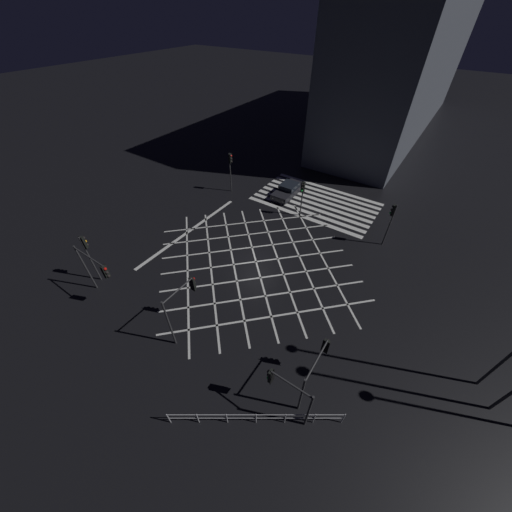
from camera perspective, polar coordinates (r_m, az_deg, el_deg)
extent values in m
plane|color=black|center=(22.51, 0.00, -1.13)|extent=(200.00, 200.00, 0.00)
cube|color=silver|center=(27.82, 9.03, 7.95)|extent=(11.99, 0.50, 0.01)
cube|color=silver|center=(28.51, 9.87, 8.77)|extent=(11.99, 0.50, 0.01)
cube|color=silver|center=(29.22, 10.67, 9.55)|extent=(11.99, 0.50, 0.01)
cube|color=silver|center=(29.93, 11.44, 10.30)|extent=(11.99, 0.50, 0.01)
cube|color=silver|center=(30.66, 12.17, 11.01)|extent=(11.99, 0.50, 0.01)
cube|color=silver|center=(31.39, 12.88, 11.68)|extent=(11.99, 0.50, 0.01)
cube|color=silver|center=(32.13, 13.55, 12.32)|extent=(11.99, 0.50, 0.01)
cube|color=silver|center=(32.88, 14.20, 12.93)|extent=(11.99, 0.50, 0.01)
cube|color=silver|center=(26.57, -2.18, 6.66)|extent=(10.46, 10.46, 0.01)
cube|color=silver|center=(23.83, 12.69, 0.56)|extent=(10.46, 10.46, 0.01)
cube|color=silver|center=(25.16, -1.53, 4.35)|extent=(10.46, 10.46, 0.01)
cube|color=silver|center=(23.26, 8.63, 0.02)|extent=(10.46, 10.46, 0.01)
cube|color=silver|center=(23.81, -0.80, 1.76)|extent=(10.46, 10.46, 0.01)
cube|color=silver|center=(22.82, 4.39, -0.55)|extent=(10.46, 10.46, 0.01)
cube|color=silver|center=(22.51, 0.00, -1.13)|extent=(10.46, 10.46, 0.01)
cube|color=silver|center=(22.51, 0.00, -1.13)|extent=(10.46, 10.46, 0.01)
cube|color=silver|center=(21.28, 0.90, -4.36)|extent=(10.46, 10.46, 0.01)
cube|color=silver|center=(22.33, -4.48, -1.71)|extent=(10.46, 10.46, 0.01)
cube|color=silver|center=(20.13, 1.92, -7.97)|extent=(10.46, 10.46, 0.01)
cube|color=silver|center=(22.30, -9.01, -2.29)|extent=(10.46, 10.46, 0.01)
cube|color=silver|center=(19.08, 3.08, -12.00)|extent=(10.46, 10.46, 0.01)
cube|color=silver|center=(22.41, -13.53, -2.86)|extent=(10.46, 10.46, 0.01)
cube|color=silver|center=(26.26, -13.10, 4.95)|extent=(0.30, 11.99, 0.01)
cube|color=#4C515B|center=(52.22, 29.28, 33.92)|extent=(10.00, 41.04, 23.16)
cube|color=black|center=(72.61, 25.47, 28.24)|extent=(0.06, 1.40, 1.80)
cube|color=beige|center=(69.02, 24.62, 27.88)|extent=(0.06, 1.40, 1.80)
cube|color=black|center=(65.45, 23.68, 27.47)|extent=(0.06, 1.40, 1.80)
cube|color=beige|center=(61.90, 22.64, 27.02)|extent=(0.06, 1.40, 1.80)
cube|color=beige|center=(58.38, 21.48, 26.49)|extent=(0.06, 1.40, 1.80)
cube|color=beige|center=(54.88, 20.19, 25.89)|extent=(0.06, 1.40, 1.80)
cube|color=beige|center=(51.41, 18.73, 25.19)|extent=(0.06, 1.40, 1.80)
cube|color=beige|center=(47.98, 17.09, 24.38)|extent=(0.06, 1.40, 1.80)
cube|color=beige|center=(44.60, 15.23, 23.42)|extent=(0.06, 1.40, 1.80)
cube|color=black|center=(41.28, 13.09, 22.28)|extent=(0.06, 1.40, 1.80)
cube|color=beige|center=(38.04, 10.64, 20.90)|extent=(0.06, 1.40, 1.80)
cube|color=beige|center=(72.06, 26.37, 30.74)|extent=(0.06, 1.40, 1.80)
cube|color=black|center=(68.44, 25.53, 30.52)|extent=(0.06, 1.40, 1.80)
cube|color=beige|center=(64.84, 24.61, 30.26)|extent=(0.06, 1.40, 1.80)
cube|color=black|center=(61.26, 23.58, 29.97)|extent=(0.06, 1.40, 1.80)
cube|color=beige|center=(57.69, 22.42, 29.63)|extent=(0.06, 1.40, 1.80)
cube|color=black|center=(54.15, 21.13, 29.23)|extent=(0.06, 1.40, 1.80)
cube|color=beige|center=(50.63, 19.67, 28.77)|extent=(0.06, 1.40, 1.80)
cube|color=black|center=(47.15, 18.01, 28.21)|extent=(0.06, 1.40, 1.80)
cube|color=beige|center=(43.70, 16.11, 27.55)|extent=(0.06, 1.40, 1.80)
cube|color=black|center=(40.31, 13.91, 26.73)|extent=(0.06, 1.40, 1.80)
cube|color=beige|center=(36.98, 11.35, 25.73)|extent=(0.06, 1.40, 1.80)
cube|color=beige|center=(71.66, 27.33, 33.28)|extent=(0.06, 1.40, 1.80)
cube|color=beige|center=(68.03, 26.52, 33.19)|extent=(0.06, 1.40, 1.80)
cube|color=beige|center=(64.40, 25.61, 33.09)|extent=(0.06, 1.40, 1.80)
cube|color=black|center=(60.79, 24.59, 32.97)|extent=(0.06, 1.40, 1.80)
cube|color=beige|center=(57.20, 23.45, 32.83)|extent=(0.06, 1.40, 1.80)
cube|color=beige|center=(53.62, 22.17, 32.65)|extent=(0.06, 1.40, 1.80)
cube|color=black|center=(50.07, 20.70, 32.43)|extent=(0.06, 1.40, 1.80)
cube|color=beige|center=(46.54, 19.03, 32.16)|extent=(0.06, 1.40, 1.80)
cube|color=black|center=(43.05, 17.09, 31.82)|extent=(0.06, 1.40, 1.80)
cube|color=beige|center=(39.60, 14.83, 31.37)|extent=(0.06, 1.40, 1.80)
cube|color=black|center=(36.21, 12.18, 30.80)|extent=(0.06, 1.40, 1.80)
cube|color=beige|center=(71.42, 28.36, 35.82)|extent=(0.06, 1.40, 1.80)
cube|color=black|center=(67.78, 27.57, 35.88)|extent=(0.06, 1.40, 1.80)
cube|color=beige|center=(64.14, 26.69, 35.94)|extent=(0.06, 1.40, 1.80)
cube|color=black|center=(60.51, 25.69, 36.00)|extent=(0.06, 1.40, 1.80)
cube|color=black|center=(56.90, 24.57, 36.06)|extent=(0.06, 1.40, 1.80)
cube|color=black|center=(53.30, 23.30, 36.11)|extent=(0.06, 1.40, 1.80)
cube|color=black|center=(49.73, 21.84, 36.15)|extent=(0.06, 1.40, 1.80)
cube|color=black|center=(46.17, 20.16, 36.18)|extent=(0.06, 1.40, 1.80)
cube|color=beige|center=(42.65, 18.20, 36.18)|extent=(0.06, 1.40, 1.80)
cube|color=beige|center=(39.17, 15.88, 36.14)|extent=(0.06, 1.40, 1.80)
cube|color=black|center=(35.73, 13.12, 36.04)|extent=(0.06, 1.40, 1.80)
cylinder|color=#2D2D30|center=(30.65, -5.15, 16.21)|extent=(0.11, 0.11, 4.14)
cube|color=black|center=(29.91, -5.13, 18.85)|extent=(0.16, 0.28, 0.90)
sphere|color=red|center=(29.73, -4.98, 19.34)|extent=(0.18, 0.18, 0.18)
sphere|color=black|center=(29.85, -4.95, 18.81)|extent=(0.18, 0.18, 0.18)
sphere|color=black|center=(29.97, -4.91, 18.28)|extent=(0.18, 0.18, 0.18)
cube|color=black|center=(29.96, -5.27, 18.88)|extent=(0.02, 0.36, 0.98)
cylinder|color=#2D2D30|center=(22.86, -30.14, -0.64)|extent=(0.11, 0.11, 3.96)
cube|color=black|center=(22.06, -31.17, 2.37)|extent=(0.28, 0.16, 0.90)
sphere|color=black|center=(21.92, -31.21, 3.13)|extent=(0.18, 0.18, 0.18)
sphere|color=orange|center=(22.09, -30.94, 2.53)|extent=(0.18, 0.18, 0.18)
sphere|color=black|center=(22.25, -30.67, 1.94)|extent=(0.18, 0.18, 0.18)
cube|color=black|center=(22.03, -31.35, 2.25)|extent=(0.36, 0.02, 0.98)
cylinder|color=#2D2D30|center=(14.85, 10.48, -28.27)|extent=(0.11, 0.11, 3.25)
cylinder|color=#2D2D30|center=(13.58, 7.08, -24.14)|extent=(2.06, 0.09, 0.09)
cube|color=black|center=(14.15, 2.96, -22.85)|extent=(0.16, 0.28, 0.90)
sphere|color=black|center=(13.90, 2.59, -22.11)|extent=(0.18, 0.18, 0.18)
sphere|color=black|center=(14.18, 2.55, -22.63)|extent=(0.18, 0.18, 0.18)
sphere|color=green|center=(14.45, 2.51, -23.13)|extent=(0.18, 0.18, 0.18)
cube|color=black|center=(14.14, 3.30, -23.03)|extent=(0.02, 0.36, 0.98)
cylinder|color=#2D2D30|center=(17.04, -16.94, -12.91)|extent=(0.11, 0.11, 3.93)
cylinder|color=#2D2D30|center=(16.01, -15.43, -6.68)|extent=(0.09, 2.17, 0.09)
cube|color=black|center=(16.77, -12.53, -5.44)|extent=(0.28, 0.16, 0.90)
sphere|color=red|center=(16.60, -12.42, -4.51)|extent=(0.18, 0.18, 0.18)
sphere|color=black|center=(16.82, -12.27, -5.21)|extent=(0.18, 0.18, 0.18)
sphere|color=black|center=(17.04, -12.12, -5.90)|extent=(0.18, 0.18, 0.18)
cube|color=black|center=(16.73, -12.74, -5.63)|extent=(0.36, 0.02, 0.98)
cylinder|color=#2D2D30|center=(26.96, 9.15, 11.20)|extent=(0.11, 0.11, 3.54)
cube|color=black|center=(26.23, 9.32, 13.45)|extent=(0.28, 0.16, 0.90)
sphere|color=black|center=(26.00, 9.28, 13.94)|extent=(0.18, 0.18, 0.18)
sphere|color=black|center=(26.14, 9.21, 13.36)|extent=(0.18, 0.18, 0.18)
sphere|color=green|center=(26.29, 9.13, 12.79)|extent=(0.18, 0.18, 0.18)
cube|color=black|center=(26.30, 9.41, 13.53)|extent=(0.36, 0.02, 0.98)
cylinder|color=#2D2D30|center=(25.28, 25.08, 5.50)|extent=(0.11, 0.11, 3.85)
cube|color=black|center=(24.55, 25.74, 8.26)|extent=(0.16, 0.28, 0.90)
sphere|color=black|center=(24.42, 25.71, 8.94)|extent=(0.18, 0.18, 0.18)
sphere|color=black|center=(24.56, 25.50, 8.36)|extent=(0.18, 0.18, 0.18)
sphere|color=green|center=(24.71, 25.30, 7.79)|extent=(0.18, 0.18, 0.18)
cube|color=black|center=(24.55, 25.94, 8.18)|extent=(0.02, 0.36, 0.98)
cylinder|color=#2D2D30|center=(15.07, 9.05, -25.79)|extent=(0.11, 0.11, 3.22)
cylinder|color=#2D2D30|center=(14.28, 12.06, -19.67)|extent=(0.09, 2.40, 0.09)
cube|color=black|center=(15.28, 13.80, -17.01)|extent=(0.28, 0.16, 0.90)
sphere|color=black|center=(15.09, 14.17, -16.11)|extent=(0.18, 0.18, 0.18)
sphere|color=black|center=(15.34, 13.97, -16.70)|extent=(0.18, 0.18, 0.18)
sphere|color=green|center=(15.59, 13.79, -17.27)|extent=(0.18, 0.18, 0.18)
cube|color=black|center=(15.23, 13.66, -17.26)|extent=(0.36, 0.02, 0.98)
cylinder|color=#2D2D30|center=(22.34, -30.84, -2.12)|extent=(0.11, 0.11, 3.93)
cylinder|color=#2D2D30|center=(20.12, -30.51, -0.13)|extent=(2.98, 0.09, 0.09)
cube|color=black|center=(19.26, -27.83, -2.80)|extent=(0.16, 0.28, 0.90)
sphere|color=red|center=(18.99, -27.93, -2.30)|extent=(0.18, 0.18, 0.18)
sphere|color=black|center=(19.18, -27.65, -2.94)|extent=(0.18, 0.18, 0.18)
sphere|color=black|center=(19.37, -27.37, -3.57)|extent=(0.18, 0.18, 0.18)
cube|color=black|center=(19.33, -27.97, -2.69)|extent=(0.02, 0.36, 0.98)
cube|color=black|center=(30.77, 6.46, 12.85)|extent=(1.80, 4.30, 0.53)
cube|color=black|center=(30.62, 6.63, 13.74)|extent=(1.58, 1.81, 0.47)
sphere|color=white|center=(28.97, 5.35, 10.77)|extent=(0.16, 0.16, 0.16)
sphere|color=white|center=(29.44, 3.45, 11.43)|extent=(0.16, 0.16, 0.16)
cylinder|color=black|center=(29.51, 6.48, 11.15)|extent=(0.20, 0.67, 0.67)
cylinder|color=black|center=(30.14, 3.85, 12.06)|extent=(0.20, 0.67, 0.67)
cylinder|color=black|center=(31.60, 8.91, 13.16)|extent=(0.20, 0.67, 0.67)
cylinder|color=black|center=(32.19, 6.40, 13.99)|extent=(0.20, 0.67, 0.67)
cylinder|color=#B7B7BC|center=(16.27, -17.05, -28.64)|extent=(0.05, 0.05, 1.05)
cylinder|color=#B7B7BC|center=(15.97, -11.55, -29.23)|extent=(0.05, 0.05, 1.05)
cylinder|color=#B7B7BC|center=(15.78, -5.84, -29.61)|extent=(0.05, 0.05, 1.05)
cylinder|color=#B7B7BC|center=(15.72, 0.00, -29.74)|extent=(0.05, 0.05, 1.05)
cylinder|color=#B7B7BC|center=(15.78, 5.84, -29.61)|extent=(0.05, 0.05, 1.05)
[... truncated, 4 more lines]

